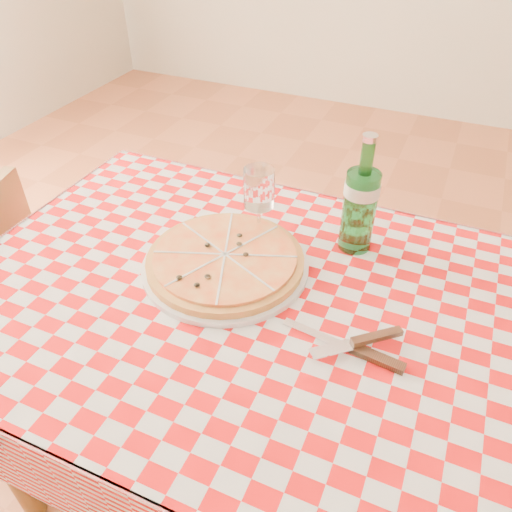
{
  "coord_description": "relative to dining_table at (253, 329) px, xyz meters",
  "views": [
    {
      "loc": [
        0.31,
        -0.7,
        1.48
      ],
      "look_at": [
        -0.02,
        0.06,
        0.82
      ],
      "focal_mm": 35.0,
      "sensor_mm": 36.0,
      "label": 1
    }
  ],
  "objects": [
    {
      "name": "dining_table",
      "position": [
        0.0,
        0.0,
        0.0
      ],
      "size": [
        1.2,
        0.8,
        0.75
      ],
      "color": "brown",
      "rests_on": "ground"
    },
    {
      "name": "tablecloth",
      "position": [
        0.0,
        0.0,
        0.09
      ],
      "size": [
        1.3,
        0.9,
        0.01
      ],
      "primitive_type": "cube",
      "color": "#B50B0B",
      "rests_on": "dining_table"
    },
    {
      "name": "pizza_plate",
      "position": [
        -0.1,
        0.06,
        0.12
      ],
      "size": [
        0.48,
        0.48,
        0.05
      ],
      "primitive_type": null,
      "rotation": [
        0.0,
        0.0,
        0.35
      ],
      "color": "#C68C42",
      "rests_on": "tablecloth"
    },
    {
      "name": "water_bottle",
      "position": [
        0.15,
        0.26,
        0.24
      ],
      "size": [
        0.1,
        0.1,
        0.28
      ],
      "primitive_type": null,
      "rotation": [
        0.0,
        0.0,
        0.26
      ],
      "color": "#1A6826",
      "rests_on": "tablecloth"
    },
    {
      "name": "wine_glass",
      "position": [
        -0.08,
        0.2,
        0.19
      ],
      "size": [
        0.09,
        0.09,
        0.18
      ],
      "primitive_type": null,
      "rotation": [
        0.0,
        0.0,
        -0.25
      ],
      "color": "white",
      "rests_on": "tablecloth"
    },
    {
      "name": "cutlery",
      "position": [
        0.23,
        -0.06,
        0.11
      ],
      "size": [
        0.32,
        0.29,
        0.03
      ],
      "primitive_type": null,
      "rotation": [
        0.0,
        0.0,
        0.36
      ],
      "color": "silver",
      "rests_on": "tablecloth"
    }
  ]
}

